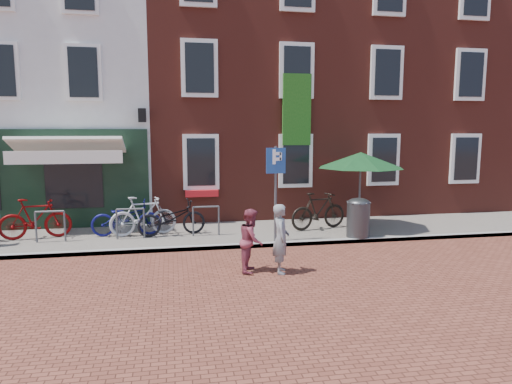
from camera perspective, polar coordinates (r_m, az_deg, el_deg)
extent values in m
plane|color=brown|center=(11.49, -8.28, -7.33)|extent=(80.00, 80.00, 0.00)
cube|color=slate|center=(13.00, -4.13, -5.26)|extent=(24.00, 3.00, 0.10)
cube|color=silver|center=(18.73, -25.28, 11.71)|extent=(8.00, 8.00, 9.00)
cube|color=maroon|center=(18.36, -3.06, 14.09)|extent=(6.00, 8.00, 10.00)
cube|color=maroon|center=(20.04, 14.71, 13.32)|extent=(6.00, 8.00, 10.00)
cylinder|color=#3B3B3E|center=(12.64, 12.65, -3.44)|extent=(0.62, 0.62, 0.92)
ellipsoid|color=#3B3B3E|center=(12.55, 12.72, -1.05)|extent=(0.62, 0.62, 0.28)
cylinder|color=#4C4C4F|center=(11.75, 2.45, -0.28)|extent=(0.07, 0.07, 2.47)
cube|color=navy|center=(11.64, 2.50, 3.94)|extent=(0.50, 0.04, 0.65)
cylinder|color=#4C4C4F|center=(13.80, 12.69, -4.29)|extent=(0.50, 0.50, 0.08)
cylinder|color=#4C4C4F|center=(13.62, 12.82, -0.10)|extent=(0.06, 0.06, 2.11)
cone|color=#12421C|center=(13.52, 12.96, 4.34)|extent=(2.52, 2.52, 0.45)
imported|color=slate|center=(9.56, 3.13, -5.85)|extent=(0.43, 0.58, 1.46)
imported|color=#873545|center=(9.66, -0.58, -6.04)|extent=(0.67, 0.77, 1.34)
imported|color=#610405|center=(13.45, -25.86, -3.02)|extent=(1.86, 0.81, 1.08)
imported|color=#0E0E4E|center=(12.97, -15.91, -3.14)|extent=(1.88, 0.70, 0.98)
imported|color=#B5B5B8|center=(12.85, -13.91, -2.93)|extent=(1.86, 0.82, 1.08)
imported|color=black|center=(12.70, -10.49, -3.20)|extent=(1.95, 1.01, 0.98)
imported|color=black|center=(13.40, 7.82, -2.34)|extent=(1.87, 0.94, 1.08)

